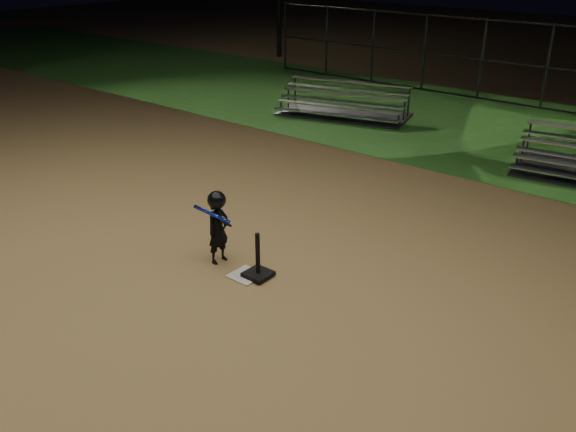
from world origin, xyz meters
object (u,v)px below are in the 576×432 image
at_px(home_plate, 246,275).
at_px(child_batter, 218,225).
at_px(bleacher_left, 343,109).
at_px(batting_tee, 258,268).

xyz_separation_m(home_plate, child_batter, (-0.65, 0.08, 0.62)).
bearing_deg(bleacher_left, home_plate, -79.09).
distance_m(home_plate, batting_tee, 0.23).
bearing_deg(home_plate, bleacher_left, 115.86).
xyz_separation_m(home_plate, batting_tee, (0.16, 0.09, 0.14)).
bearing_deg(bleacher_left, child_batter, -82.50).
distance_m(home_plate, bleacher_left, 9.57).
height_order(child_batter, bleacher_left, child_batter).
height_order(batting_tee, bleacher_left, bleacher_left).
height_order(batting_tee, child_batter, child_batter).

